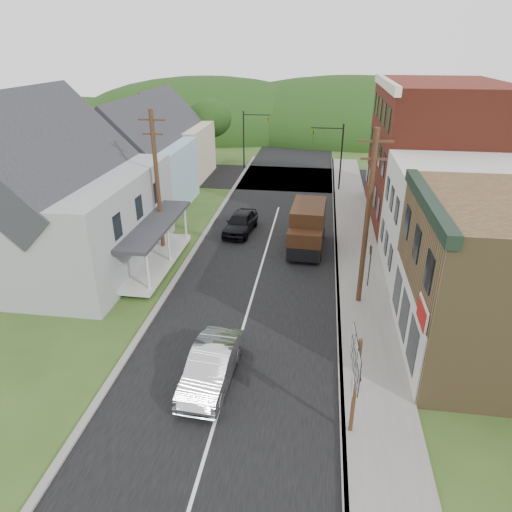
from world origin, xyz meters
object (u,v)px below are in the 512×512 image
at_px(route_sign_cluster, 355,373).
at_px(warning_sign, 370,259).
at_px(silver_sedan, 211,367).
at_px(delivery_van, 307,228).
at_px(dark_sedan, 240,223).

relative_size(route_sign_cluster, warning_sign, 1.50).
xyz_separation_m(silver_sedan, route_sign_cluster, (5.35, -1.91, 1.86)).
distance_m(silver_sedan, delivery_van, 14.10).
bearing_deg(delivery_van, dark_sedan, 158.71).
distance_m(silver_sedan, warning_sign, 11.15).
distance_m(route_sign_cluster, warning_sign, 10.84).
distance_m(dark_sedan, route_sign_cluster, 19.17).
distance_m(delivery_van, route_sign_cluster, 15.81).
height_order(route_sign_cluster, warning_sign, route_sign_cluster).
bearing_deg(route_sign_cluster, silver_sedan, 157.56).
xyz_separation_m(route_sign_cluster, warning_sign, (1.43, 10.71, -0.85)).
bearing_deg(warning_sign, dark_sedan, 139.85).
distance_m(silver_sedan, route_sign_cluster, 5.97).
bearing_deg(route_sign_cluster, warning_sign, 79.61).
bearing_deg(route_sign_cluster, dark_sedan, 108.54).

